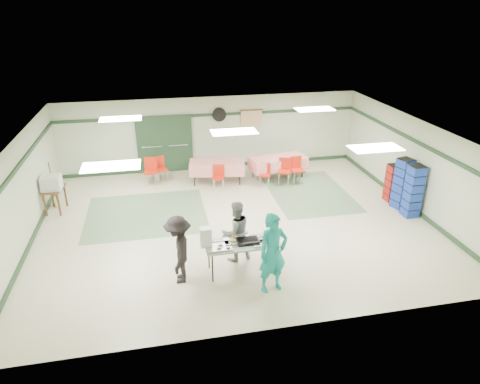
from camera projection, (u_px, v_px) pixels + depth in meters
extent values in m
plane|color=#BFB799|center=(235.00, 222.00, 12.36)|extent=(11.00, 11.00, 0.00)
plane|color=silver|center=(234.00, 131.00, 11.25)|extent=(11.00, 11.00, 0.00)
plane|color=beige|center=(211.00, 133.00, 15.83)|extent=(11.00, 0.00, 11.00)
plane|color=beige|center=(281.00, 270.00, 7.78)|extent=(11.00, 0.00, 11.00)
plane|color=beige|center=(21.00, 195.00, 10.80)|extent=(0.00, 9.00, 9.00)
plane|color=beige|center=(414.00, 164.00, 12.81)|extent=(0.00, 9.00, 9.00)
cube|color=#1F3822|center=(211.00, 115.00, 15.51)|extent=(11.00, 0.06, 0.10)
cube|color=#1F3822|center=(212.00, 166.00, 16.33)|extent=(11.00, 0.06, 0.12)
cube|color=#1F3822|center=(16.00, 169.00, 10.52)|extent=(0.06, 9.00, 0.10)
cube|color=#1F3822|center=(32.00, 239.00, 11.33)|extent=(0.06, 9.00, 0.12)
cube|color=#1F3822|center=(417.00, 142.00, 12.52)|extent=(0.06, 9.00, 0.10)
cube|color=#1F3822|center=(406.00, 203.00, 13.34)|extent=(0.06, 9.00, 0.12)
cube|color=#638561|center=(146.00, 214.00, 12.79)|extent=(3.50, 3.00, 0.01)
cube|color=#638561|center=(309.00, 193.00, 14.21)|extent=(2.50, 3.50, 0.01)
cube|color=gray|center=(152.00, 145.00, 15.49)|extent=(0.90, 0.06, 2.10)
cube|color=gray|center=(178.00, 143.00, 15.67)|extent=(0.90, 0.06, 2.10)
cube|color=#1F3822|center=(165.00, 144.00, 15.56)|extent=(2.00, 0.03, 2.15)
cylinder|color=black|center=(219.00, 115.00, 15.54)|extent=(0.50, 0.10, 0.50)
cube|color=#DDC08A|center=(251.00, 118.00, 15.84)|extent=(0.80, 0.02, 0.60)
cube|color=#A8A8A4|center=(242.00, 244.00, 9.81)|extent=(1.73, 0.72, 0.04)
cylinder|color=black|center=(213.00, 268.00, 9.57)|extent=(0.04, 0.04, 0.72)
cylinder|color=black|center=(276.00, 260.00, 9.86)|extent=(0.04, 0.04, 0.72)
cylinder|color=black|center=(209.00, 255.00, 10.07)|extent=(0.04, 0.04, 0.72)
cylinder|color=black|center=(270.00, 248.00, 10.36)|extent=(0.04, 0.04, 0.72)
cube|color=silver|center=(264.00, 242.00, 9.83)|extent=(0.58, 0.44, 0.02)
cube|color=silver|center=(237.00, 239.00, 9.92)|extent=(0.63, 0.48, 0.02)
cube|color=silver|center=(218.00, 247.00, 9.62)|extent=(0.59, 0.45, 0.02)
cube|color=black|center=(248.00, 241.00, 9.80)|extent=(0.51, 0.32, 0.08)
cube|color=white|center=(206.00, 237.00, 9.60)|extent=(0.25, 0.23, 0.46)
imported|color=teal|center=(273.00, 253.00, 9.11)|extent=(0.75, 0.58, 1.83)
imported|color=gray|center=(236.00, 231.00, 10.28)|extent=(0.88, 0.77, 1.54)
imported|color=black|center=(179.00, 250.00, 9.46)|extent=(0.70, 1.09, 1.61)
cube|color=red|center=(278.00, 158.00, 15.15)|extent=(2.09, 1.16, 0.05)
cube|color=red|center=(278.00, 163.00, 15.23)|extent=(2.09, 1.19, 0.40)
cylinder|color=black|center=(260.00, 174.00, 14.76)|extent=(0.04, 0.04, 0.72)
cylinder|color=black|center=(303.00, 168.00, 15.29)|extent=(0.04, 0.04, 0.72)
cylinder|color=black|center=(253.00, 168.00, 15.32)|extent=(0.04, 0.04, 0.72)
cylinder|color=black|center=(294.00, 162.00, 15.86)|extent=(0.04, 0.04, 0.72)
cube|color=red|center=(217.00, 162.00, 14.75)|extent=(1.98, 1.10, 0.05)
cube|color=red|center=(217.00, 167.00, 14.83)|extent=(1.98, 1.12, 0.40)
cylinder|color=black|center=(194.00, 176.00, 14.59)|extent=(0.04, 0.04, 0.72)
cylinder|color=black|center=(240.00, 175.00, 14.65)|extent=(0.04, 0.04, 0.72)
cylinder|color=black|center=(195.00, 170.00, 15.16)|extent=(0.04, 0.04, 0.72)
cylinder|color=black|center=(239.00, 169.00, 15.22)|extent=(0.04, 0.04, 0.72)
cube|color=red|center=(284.00, 172.00, 14.69)|extent=(0.55, 0.55, 0.04)
cube|color=red|center=(285.00, 163.00, 14.77)|extent=(0.41, 0.19, 0.42)
cylinder|color=silver|center=(279.00, 180.00, 14.67)|extent=(0.02, 0.02, 0.44)
cylinder|color=silver|center=(288.00, 180.00, 14.61)|extent=(0.02, 0.02, 0.44)
cylinder|color=silver|center=(279.00, 176.00, 14.97)|extent=(0.02, 0.02, 0.44)
cylinder|color=silver|center=(289.00, 177.00, 14.91)|extent=(0.02, 0.02, 0.44)
cube|color=red|center=(265.00, 175.00, 14.59)|extent=(0.46, 0.46, 0.04)
cube|color=red|center=(265.00, 168.00, 14.66)|extent=(0.35, 0.15, 0.36)
cylinder|color=silver|center=(260.00, 182.00, 14.56)|extent=(0.02, 0.02, 0.38)
cylinder|color=silver|center=(269.00, 182.00, 14.53)|extent=(0.02, 0.02, 0.38)
cylinder|color=silver|center=(261.00, 179.00, 14.82)|extent=(0.02, 0.02, 0.38)
cylinder|color=silver|center=(269.00, 179.00, 14.79)|extent=(0.02, 0.02, 0.38)
cube|color=red|center=(297.00, 170.00, 14.77)|extent=(0.46, 0.46, 0.04)
cube|color=red|center=(295.00, 162.00, 14.84)|extent=(0.44, 0.07, 0.43)
cylinder|color=silver|center=(294.00, 179.00, 14.68)|extent=(0.02, 0.02, 0.46)
cylinder|color=silver|center=(303.00, 178.00, 14.76)|extent=(0.02, 0.02, 0.46)
cylinder|color=silver|center=(290.00, 176.00, 14.98)|extent=(0.02, 0.02, 0.46)
cylinder|color=silver|center=(299.00, 175.00, 15.07)|extent=(0.02, 0.02, 0.46)
cube|color=red|center=(218.00, 178.00, 14.29)|extent=(0.47, 0.47, 0.04)
cube|color=red|center=(219.00, 170.00, 14.36)|extent=(0.39, 0.12, 0.39)
cylinder|color=silver|center=(214.00, 186.00, 14.24)|extent=(0.02, 0.02, 0.41)
cylinder|color=silver|center=(223.00, 186.00, 14.23)|extent=(0.02, 0.02, 0.41)
cylinder|color=silver|center=(214.00, 182.00, 14.52)|extent=(0.02, 0.02, 0.41)
cylinder|color=silver|center=(223.00, 182.00, 14.52)|extent=(0.02, 0.02, 0.41)
cube|color=red|center=(161.00, 170.00, 14.87)|extent=(0.53, 0.53, 0.04)
cube|color=red|center=(158.00, 162.00, 14.92)|extent=(0.41, 0.17, 0.42)
cylinder|color=silver|center=(159.00, 179.00, 14.76)|extent=(0.02, 0.02, 0.44)
cylinder|color=silver|center=(168.00, 177.00, 14.91)|extent=(0.02, 0.02, 0.44)
cylinder|color=silver|center=(155.00, 175.00, 15.02)|extent=(0.02, 0.02, 0.44)
cylinder|color=silver|center=(164.00, 174.00, 15.18)|extent=(0.02, 0.02, 0.44)
cube|color=red|center=(151.00, 172.00, 14.62)|extent=(0.50, 0.50, 0.04)
cube|color=red|center=(151.00, 163.00, 14.70)|extent=(0.44, 0.10, 0.44)
cylinder|color=silver|center=(145.00, 181.00, 14.55)|extent=(0.02, 0.02, 0.46)
cylinder|color=silver|center=(156.00, 181.00, 14.57)|extent=(0.02, 0.02, 0.46)
cylinder|color=silver|center=(147.00, 177.00, 14.87)|extent=(0.02, 0.02, 0.46)
cylinder|color=silver|center=(157.00, 177.00, 14.89)|extent=(0.02, 0.02, 0.46)
cube|color=#193697|center=(413.00, 191.00, 12.38)|extent=(0.42, 0.42, 1.59)
cube|color=maroon|center=(393.00, 183.00, 13.43)|extent=(0.38, 0.38, 1.20)
cube|color=#193697|center=(402.00, 184.00, 12.90)|extent=(0.50, 0.50, 1.58)
cube|color=brown|center=(53.00, 189.00, 12.69)|extent=(0.61, 0.84, 0.05)
cube|color=brown|center=(45.00, 205.00, 12.54)|extent=(0.05, 0.05, 0.70)
cube|color=brown|center=(59.00, 205.00, 12.57)|extent=(0.05, 0.05, 0.70)
cube|color=brown|center=(52.00, 196.00, 13.13)|extent=(0.05, 0.05, 0.70)
cube|color=brown|center=(66.00, 196.00, 13.15)|extent=(0.05, 0.05, 0.70)
cube|color=#BBBAB5|center=(51.00, 183.00, 12.54)|extent=(0.55, 0.49, 0.42)
cylinder|color=brown|center=(53.00, 183.00, 13.05)|extent=(0.07, 0.23, 1.44)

